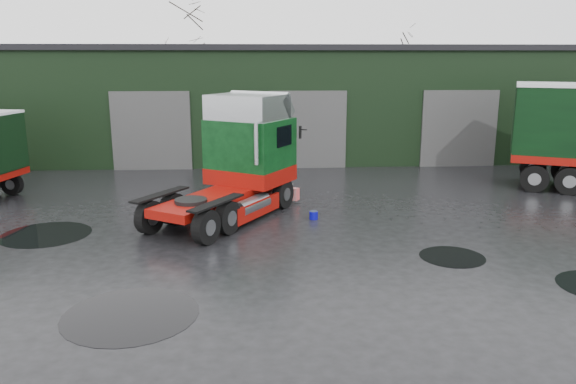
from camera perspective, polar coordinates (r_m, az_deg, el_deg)
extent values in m
plane|color=black|center=(15.97, -0.62, -7.25)|extent=(100.00, 100.00, 0.00)
cube|color=black|center=(35.12, 1.10, 9.19)|extent=(32.00, 12.00, 6.00)
cube|color=black|center=(35.02, 1.13, 14.34)|extent=(32.40, 12.40, 0.30)
cylinder|color=#08068E|center=(20.18, 2.62, -2.36)|extent=(0.38, 0.38, 0.29)
cylinder|color=black|center=(13.46, -15.69, -11.91)|extent=(3.08, 3.08, 0.01)
cylinder|color=black|center=(17.14, 16.34, -6.33)|extent=(1.90, 1.90, 0.01)
cylinder|color=black|center=(20.11, -23.38, -3.97)|extent=(2.89, 2.89, 0.01)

